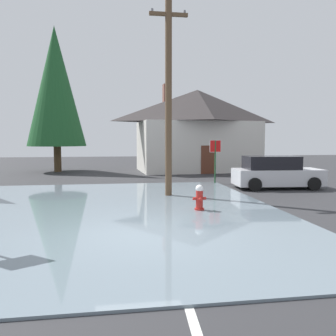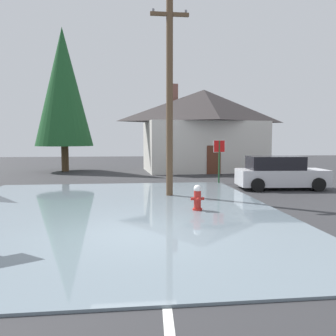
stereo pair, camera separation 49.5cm
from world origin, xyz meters
name	(u,v)px [view 1 (the left image)]	position (x,y,z in m)	size (l,w,h in m)	color
ground_plane	(141,238)	(0.00, 0.00, -0.05)	(80.00, 80.00, 0.10)	#2D2D30
flood_puddle	(109,211)	(-0.87, 3.04, 0.03)	(11.53, 13.69, 0.05)	slate
lane_stop_bar	(135,264)	(-0.25, -1.94, 0.00)	(3.35, 0.30, 0.01)	silver
fire_hydrant	(199,198)	(2.17, 2.62, 0.45)	(0.46, 0.39, 0.91)	#AD231E
utility_pole	(169,96)	(1.58, 5.76, 4.25)	(1.60, 0.28, 8.15)	brown
stop_sign_far	(215,153)	(4.74, 9.52, 1.69)	(0.66, 0.12, 2.39)	#1E4C28
house	(197,129)	(5.54, 17.20, 3.22)	(9.81, 6.11, 6.69)	beige
parked_car	(276,173)	(7.21, 7.35, 0.77)	(4.36, 2.18, 1.61)	silver
pine_tree_mid_left	(56,87)	(-5.03, 18.01, 6.32)	(4.30, 4.30, 10.74)	#4C3823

